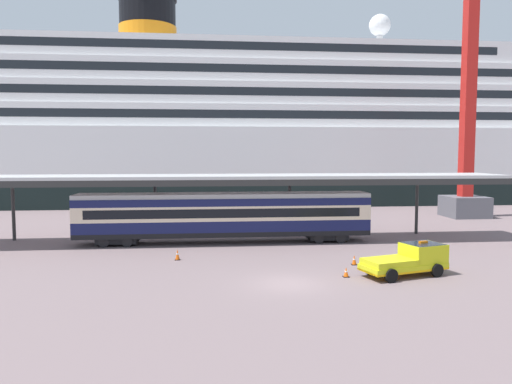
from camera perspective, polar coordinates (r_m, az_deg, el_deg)
ground_plane at (r=27.88m, az=3.88°, el=-10.75°), size 400.00×400.00×0.00m
cruise_ship at (r=77.52m, az=-12.26°, el=7.10°), size 129.89×24.56×31.44m
platform_canopy at (r=40.03m, az=-3.79°, el=1.68°), size 47.29×5.44×5.57m
train_carriage at (r=39.91m, az=-3.75°, el=-2.71°), size 23.90×2.81×4.11m
service_truck at (r=30.99m, az=17.76°, el=-7.52°), size 5.56×3.41×2.02m
traffic_cone_near at (r=32.94m, az=11.51°, el=-7.87°), size 0.36×0.36×0.65m
traffic_cone_mid at (r=29.70m, az=10.57°, el=-9.28°), size 0.36×0.36×0.59m
traffic_cone_far at (r=34.16m, az=-9.25°, el=-7.30°), size 0.36×0.36×0.75m
dockside_crane at (r=62.05m, az=24.29°, el=13.91°), size 11.82×4.40×59.25m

